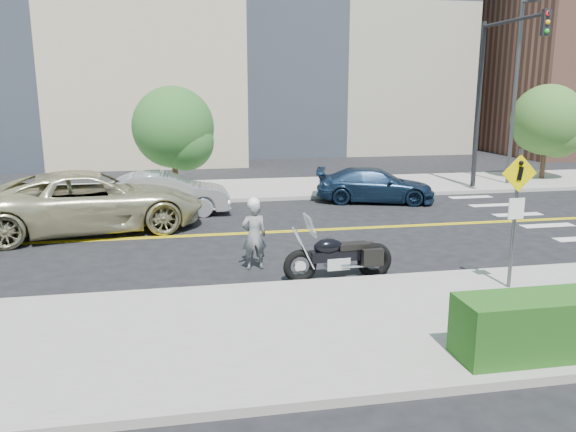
% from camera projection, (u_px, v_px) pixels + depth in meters
% --- Properties ---
extents(ground_plane, '(120.00, 120.00, 0.00)m').
position_uv_depth(ground_plane, '(273.00, 232.00, 17.53)').
color(ground_plane, black).
rests_on(ground_plane, ground).
extents(sidewalk_near, '(60.00, 5.00, 0.15)m').
position_uv_depth(sidewalk_near, '(337.00, 327.00, 10.32)').
color(sidewalk_near, '#9E9B91').
rests_on(sidewalk_near, ground_plane).
extents(sidewalk_far, '(60.00, 5.00, 0.15)m').
position_uv_depth(sidewalk_far, '(246.00, 189.00, 24.71)').
color(sidewalk_far, '#9E9B91').
rests_on(sidewalk_far, ground_plane).
extents(building_mid, '(18.00, 14.00, 20.00)m').
position_uv_depth(building_mid, '(323.00, 12.00, 41.72)').
color(building_mid, '#A39984').
rests_on(building_mid, ground_plane).
extents(lamp_post, '(0.16, 0.16, 8.00)m').
position_uv_depth(lamp_post, '(515.00, 95.00, 25.01)').
color(lamp_post, '#4C4C51').
rests_on(lamp_post, sidewalk_far).
extents(traffic_light, '(0.28, 4.50, 7.00)m').
position_uv_depth(traffic_light, '(491.00, 82.00, 23.17)').
color(traffic_light, black).
rests_on(traffic_light, sidewalk_far).
extents(pedestrian_sign, '(0.78, 0.08, 3.00)m').
position_uv_depth(pedestrian_sign, '(516.00, 206.00, 11.80)').
color(pedestrian_sign, '#4C4C51').
rests_on(pedestrian_sign, sidewalk_near).
extents(motorcyclist, '(0.65, 0.45, 1.81)m').
position_uv_depth(motorcyclist, '(254.00, 234.00, 13.74)').
color(motorcyclist, silver).
rests_on(motorcyclist, ground).
extents(motorcycle, '(2.61, 0.93, 1.56)m').
position_uv_depth(motorcycle, '(339.00, 246.00, 13.10)').
color(motorcycle, black).
rests_on(motorcycle, ground).
extents(suv, '(7.31, 4.45, 1.90)m').
position_uv_depth(suv, '(92.00, 201.00, 17.53)').
color(suv, '#B7AF86').
rests_on(suv, ground).
extents(parked_car_silver, '(4.66, 1.72, 1.52)m').
position_uv_depth(parked_car_silver, '(164.00, 194.00, 19.80)').
color(parked_car_silver, '#A8A9B0').
rests_on(parked_car_silver, ground).
extents(parked_car_blue, '(4.96, 3.10, 1.34)m').
position_uv_depth(parked_car_blue, '(375.00, 185.00, 22.16)').
color(parked_car_blue, '#162943').
rests_on(parked_car_blue, ground).
extents(tree_far_a, '(3.31, 3.31, 4.52)m').
position_uv_depth(tree_far_a, '(173.00, 127.00, 22.80)').
color(tree_far_a, '#382619').
rests_on(tree_far_a, ground).
extents(tree_far_b, '(3.35, 3.35, 4.63)m').
position_uv_depth(tree_far_b, '(547.00, 120.00, 26.72)').
color(tree_far_b, '#382619').
rests_on(tree_far_b, ground).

